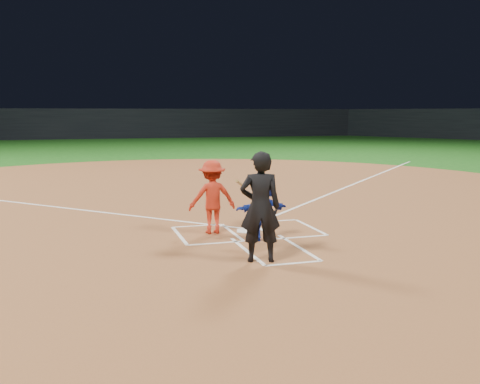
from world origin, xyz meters
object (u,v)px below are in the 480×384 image
object	(u,v)px
home_plate	(247,231)
batter_at_plate	(212,197)
umpire	(260,207)
catcher	(263,211)

from	to	relation	value
home_plate	batter_at_plate	size ratio (longest dim) A/B	0.36
home_plate	umpire	bearing A→B (deg)	77.69
batter_at_plate	home_plate	bearing A→B (deg)	-5.28
catcher	batter_at_plate	xyz separation A→B (m)	(-0.88, 0.98, 0.20)
home_plate	batter_at_plate	world-z (taller)	batter_at_plate
home_plate	umpire	xyz separation A→B (m)	(-0.54, -2.48, 1.01)
batter_at_plate	umpire	bearing A→B (deg)	-83.95
catcher	umpire	size ratio (longest dim) A/B	0.62
home_plate	batter_at_plate	bearing A→B (deg)	-5.28
home_plate	umpire	size ratio (longest dim) A/B	0.29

